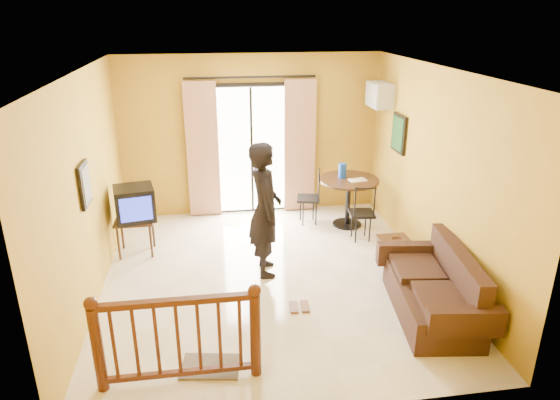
{
  "coord_description": "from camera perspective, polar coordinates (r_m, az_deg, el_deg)",
  "views": [
    {
      "loc": [
        -0.77,
        -6.01,
        3.48
      ],
      "look_at": [
        0.16,
        0.2,
        1.07
      ],
      "focal_mm": 32.0,
      "sensor_mm": 36.0,
      "label": 1
    }
  ],
  "objects": [
    {
      "name": "ground",
      "position": [
        6.99,
        -1.1,
        -8.85
      ],
      "size": [
        5.0,
        5.0,
        0.0
      ],
      "primitive_type": "plane",
      "color": "beige",
      "rests_on": "ground"
    },
    {
      "name": "room_shell",
      "position": [
        6.31,
        -1.21,
        4.68
      ],
      "size": [
        5.0,
        5.0,
        5.0
      ],
      "color": "white",
      "rests_on": "ground"
    },
    {
      "name": "balcony_door",
      "position": [
        8.78,
        -3.26,
        5.85
      ],
      "size": [
        2.25,
        0.14,
        2.46
      ],
      "color": "black",
      "rests_on": "ground"
    },
    {
      "name": "tv_table",
      "position": [
        7.75,
        -16.26,
        -2.62
      ],
      "size": [
        0.56,
        0.46,
        0.56
      ],
      "color": "black",
      "rests_on": "ground"
    },
    {
      "name": "television",
      "position": [
        7.62,
        -16.28,
        -0.37
      ],
      "size": [
        0.64,
        0.6,
        0.5
      ],
      "rotation": [
        0.0,
        0.0,
        0.2
      ],
      "color": "black",
      "rests_on": "tv_table"
    },
    {
      "name": "picture_left",
      "position": [
        6.29,
        -21.4,
        1.66
      ],
      "size": [
        0.05,
        0.42,
        0.52
      ],
      "color": "black",
      "rests_on": "room_shell"
    },
    {
      "name": "dining_table",
      "position": [
        8.43,
        7.85,
        1.31
      ],
      "size": [
        1.0,
        1.0,
        0.83
      ],
      "color": "black",
      "rests_on": "ground"
    },
    {
      "name": "water_jug",
      "position": [
        8.39,
        7.14,
        3.34
      ],
      "size": [
        0.13,
        0.13,
        0.25
      ],
      "primitive_type": "cylinder",
      "color": "#133DBA",
      "rests_on": "dining_table"
    },
    {
      "name": "serving_tray",
      "position": [
        8.32,
        8.87,
        2.28
      ],
      "size": [
        0.31,
        0.23,
        0.02
      ],
      "primitive_type": "cube",
      "rotation": [
        0.0,
        0.0,
        0.18
      ],
      "color": "silver",
      "rests_on": "dining_table"
    },
    {
      "name": "dining_chairs",
      "position": [
        8.43,
        6.08,
        -3.49
      ],
      "size": [
        1.16,
        1.24,
        0.95
      ],
      "color": "black",
      "rests_on": "ground"
    },
    {
      "name": "air_conditioner",
      "position": [
        8.56,
        11.31,
        11.7
      ],
      "size": [
        0.31,
        0.6,
        0.4
      ],
      "color": "silver",
      "rests_on": "room_shell"
    },
    {
      "name": "botanical_print",
      "position": [
        8.11,
        13.41,
        7.41
      ],
      "size": [
        0.05,
        0.5,
        0.6
      ],
      "color": "black",
      "rests_on": "room_shell"
    },
    {
      "name": "coffee_table",
      "position": [
        7.33,
        13.43,
        -5.86
      ],
      "size": [
        0.44,
        0.8,
        0.36
      ],
      "color": "black",
      "rests_on": "ground"
    },
    {
      "name": "bowl",
      "position": [
        7.33,
        13.32,
        -4.56
      ],
      "size": [
        0.21,
        0.21,
        0.06
      ],
      "primitive_type": "imported",
      "rotation": [
        0.0,
        0.0,
        0.15
      ],
      "color": "brown",
      "rests_on": "coffee_table"
    },
    {
      "name": "sofa",
      "position": [
        6.36,
        17.4,
        -9.92
      ],
      "size": [
        1.01,
        1.84,
        0.83
      ],
      "rotation": [
        0.0,
        0.0,
        -0.13
      ],
      "color": "#331C13",
      "rests_on": "ground"
    },
    {
      "name": "standing_person",
      "position": [
        6.74,
        -1.72,
        -1.12
      ],
      "size": [
        0.45,
        0.69,
        1.88
      ],
      "primitive_type": "imported",
      "rotation": [
        0.0,
        0.0,
        1.58
      ],
      "color": "black",
      "rests_on": "ground"
    },
    {
      "name": "stair_balustrade",
      "position": [
        5.05,
        -11.63,
        -14.73
      ],
      "size": [
        1.63,
        0.13,
        1.04
      ],
      "color": "#471E0F",
      "rests_on": "ground"
    },
    {
      "name": "doormat",
      "position": [
        5.5,
        -7.95,
        -18.31
      ],
      "size": [
        0.66,
        0.49,
        0.02
      ],
      "primitive_type": "cube",
      "rotation": [
        0.0,
        0.0,
        -0.17
      ],
      "color": "#5C524A",
      "rests_on": "ground"
    },
    {
      "name": "sandals",
      "position": [
        6.34,
        2.22,
        -12.11
      ],
      "size": [
        0.26,
        0.26,
        0.03
      ],
      "color": "brown",
      "rests_on": "ground"
    }
  ]
}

